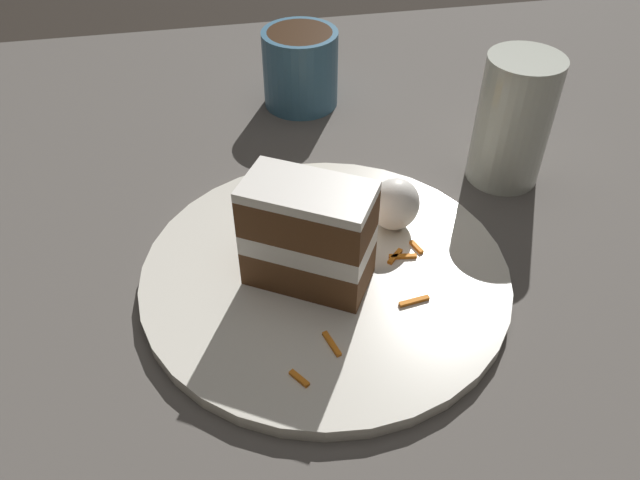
{
  "coord_description": "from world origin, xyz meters",
  "views": [
    {
      "loc": [
        -0.08,
        -0.33,
        0.4
      ],
      "look_at": [
        -0.0,
        0.03,
        0.07
      ],
      "focal_mm": 35.0,
      "sensor_mm": 36.0,
      "label": 1
    }
  ],
  "objects_px": {
    "plate": "(320,274)",
    "cream_dollop": "(395,204)",
    "orange_garnish": "(303,185)",
    "coffee_mug": "(300,66)",
    "cake_slice": "(308,235)",
    "drinking_glass": "(511,129)"
  },
  "relations": [
    {
      "from": "plate",
      "to": "cream_dollop",
      "type": "bearing_deg",
      "value": 29.27
    },
    {
      "from": "orange_garnish",
      "to": "coffee_mug",
      "type": "relative_size",
      "value": 0.63
    },
    {
      "from": "cream_dollop",
      "to": "orange_garnish",
      "type": "bearing_deg",
      "value": 134.74
    },
    {
      "from": "cake_slice",
      "to": "coffee_mug",
      "type": "bearing_deg",
      "value": -157.71
    },
    {
      "from": "cake_slice",
      "to": "plate",
      "type": "bearing_deg",
      "value": 155.63
    },
    {
      "from": "coffee_mug",
      "to": "plate",
      "type": "bearing_deg",
      "value": -96.61
    },
    {
      "from": "coffee_mug",
      "to": "orange_garnish",
      "type": "bearing_deg",
      "value": -99.02
    },
    {
      "from": "orange_garnish",
      "to": "cake_slice",
      "type": "bearing_deg",
      "value": -97.57
    },
    {
      "from": "cake_slice",
      "to": "drinking_glass",
      "type": "height_order",
      "value": "drinking_glass"
    },
    {
      "from": "cake_slice",
      "to": "drinking_glass",
      "type": "distance_m",
      "value": 0.25
    },
    {
      "from": "drinking_glass",
      "to": "cream_dollop",
      "type": "bearing_deg",
      "value": -152.89
    },
    {
      "from": "cake_slice",
      "to": "orange_garnish",
      "type": "height_order",
      "value": "cake_slice"
    },
    {
      "from": "cream_dollop",
      "to": "coffee_mug",
      "type": "bearing_deg",
      "value": 98.99
    },
    {
      "from": "cake_slice",
      "to": "coffee_mug",
      "type": "distance_m",
      "value": 0.31
    },
    {
      "from": "cake_slice",
      "to": "coffee_mug",
      "type": "relative_size",
      "value": 1.25
    },
    {
      "from": "cake_slice",
      "to": "orange_garnish",
      "type": "relative_size",
      "value": 2.0
    },
    {
      "from": "plate",
      "to": "coffee_mug",
      "type": "bearing_deg",
      "value": 83.39
    },
    {
      "from": "drinking_glass",
      "to": "coffee_mug",
      "type": "height_order",
      "value": "drinking_glass"
    },
    {
      "from": "plate",
      "to": "cake_slice",
      "type": "distance_m",
      "value": 0.05
    },
    {
      "from": "orange_garnish",
      "to": "drinking_glass",
      "type": "height_order",
      "value": "drinking_glass"
    },
    {
      "from": "plate",
      "to": "cake_slice",
      "type": "bearing_deg",
      "value": -145.1
    },
    {
      "from": "plate",
      "to": "orange_garnish",
      "type": "distance_m",
      "value": 0.11
    }
  ]
}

